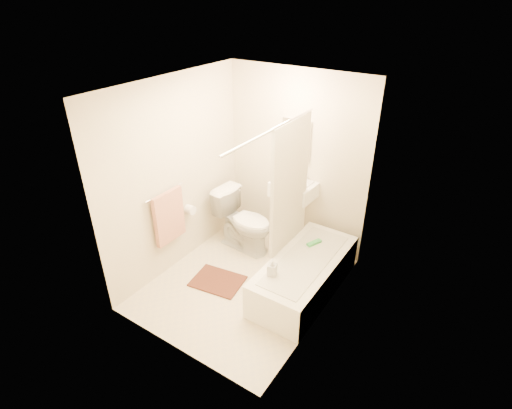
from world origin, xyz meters
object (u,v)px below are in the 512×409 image
Objects in this scene: soap_bottle at (272,268)px; bath_mat at (218,281)px; bathtub at (304,275)px; toilet at (244,221)px; sink at (294,212)px.

bath_mat is at bearing -179.24° from soap_bottle.
bathtub is 2.57× the size of bath_mat.
soap_bottle is (0.93, -0.80, 0.14)m from toilet.
bathtub is at bearing 68.24° from soap_bottle.
bathtub is 0.59m from soap_bottle.
bathtub is 1.08m from bath_mat.
bathtub is (1.11, -0.35, -0.19)m from toilet.
toilet is at bearing -140.46° from sink.
bathtub is (0.57, -0.76, -0.32)m from sink.
soap_bottle is (0.77, 0.01, 0.54)m from bath_mat.
bath_mat is 0.94m from soap_bottle.
bath_mat is (0.15, -0.82, -0.40)m from toilet.
sink reaches higher than soap_bottle.
sink is at bearing 126.98° from bathtub.
sink reaches higher than bathtub.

